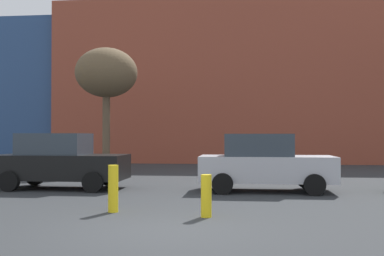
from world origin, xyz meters
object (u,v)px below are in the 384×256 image
bare_tree_1 (106,74)px  bollard_yellow_1 (113,189)px  bollard_yellow_0 (206,196)px  parked_car_2 (264,163)px  parked_car_1 (60,161)px

bare_tree_1 → bollard_yellow_1: bare_tree_1 is taller
bollard_yellow_0 → parked_car_2: bearing=73.2°
bare_tree_1 → bollard_yellow_0: (6.04, -12.46, -4.45)m
bare_tree_1 → bollard_yellow_1: (3.79, -12.02, -4.37)m
parked_car_2 → parked_car_1: bearing=180.0°
bollard_yellow_0 → bollard_yellow_1: bollard_yellow_1 is taller
bollard_yellow_1 → parked_car_2: bearing=50.5°
parked_car_2 → bollard_yellow_0: 5.24m
parked_car_1 → bollard_yellow_1: bearing=-55.2°
parked_car_1 → bollard_yellow_1: size_ratio=3.91×
parked_car_2 → bollard_yellow_1: size_ratio=3.87×
bollard_yellow_0 → bollard_yellow_1: bearing=168.9°
parked_car_1 → bare_tree_1: 8.48m
bare_tree_1 → parked_car_2: bearing=-44.7°
bare_tree_1 → bollard_yellow_1: 13.34m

